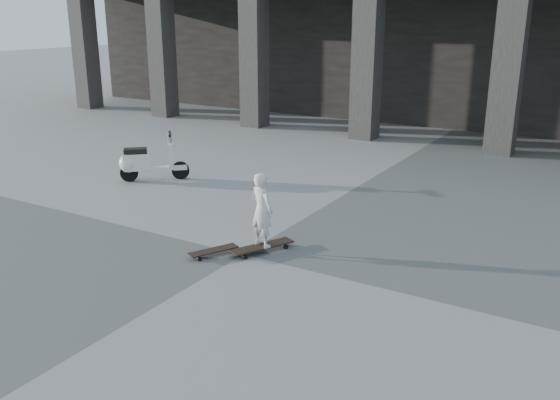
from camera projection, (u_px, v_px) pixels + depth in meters
The scene contains 6 objects.
ground at pixel (243, 255), 8.46m from camera, with size 90.00×90.00×0.00m, color #525350.
colonnade at pixel (486, 21), 18.80m from camera, with size 28.00×8.82×6.00m.
longboard at pixel (262, 247), 8.54m from camera, with size 0.63×0.97×0.10m.
skateboard_spare at pixel (213, 251), 8.42m from camera, with size 0.49×0.73×0.09m.
child at pixel (262, 210), 8.37m from camera, with size 0.40×0.26×1.09m, color beige.
scooter at pixel (142, 162), 12.07m from camera, with size 1.13×1.03×0.98m.
Camera 1 is at (4.47, -6.45, 3.31)m, focal length 38.00 mm.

